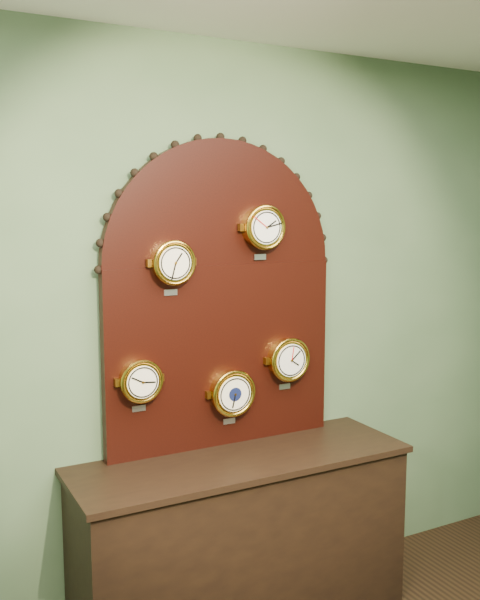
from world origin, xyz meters
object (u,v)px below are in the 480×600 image
display_board (221,286)px  hygrometer (141,381)px  tide_clock (288,359)px  shop_counter (242,542)px  arabic_clock (263,227)px  roman_clock (173,263)px  barometer (232,393)px

display_board → hygrometer: size_ratio=5.99×
hygrometer → tide_clock: bearing=-0.0°
display_board → tide_clock: display_board is taller
shop_counter → display_board: bearing=90.0°
shop_counter → arabic_clock: arabic_clock is taller
roman_clock → tide_clock: (0.63, -0.00, -0.52)m
roman_clock → barometer: (0.30, -0.00, -0.65)m
roman_clock → hygrometer: roman_clock is taller
shop_counter → arabic_clock: size_ratio=5.91×
roman_clock → arabic_clock: size_ratio=0.96×
shop_counter → barometer: barometer is taller
arabic_clock → display_board: bearing=161.6°
shop_counter → display_board: (0.00, 0.22, 1.23)m
roman_clock → arabic_clock: 0.50m
hygrometer → tide_clock: (0.79, -0.00, 0.02)m
barometer → tide_clock: tide_clock is taller
shop_counter → barometer: size_ratio=5.62×
roman_clock → hygrometer: bearing=180.0°
shop_counter → hygrometer: bearing=160.9°
arabic_clock → hygrometer: (-0.64, 0.00, -0.69)m
display_board → arabic_clock: (0.20, -0.07, 0.28)m
arabic_clock → barometer: arabic_clock is taller
roman_clock → tide_clock: bearing=-0.0°
tide_clock → shop_counter: bearing=-156.3°
arabic_clock → tide_clock: (0.15, -0.00, -0.67)m
display_board → hygrometer: display_board is taller
shop_counter → tide_clock: size_ratio=5.74×
barometer → shop_counter: bearing=-99.8°
barometer → tide_clock: 0.35m
shop_counter → hygrometer: 0.94m
shop_counter → hygrometer: hygrometer is taller
arabic_clock → hygrometer: arabic_clock is taller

